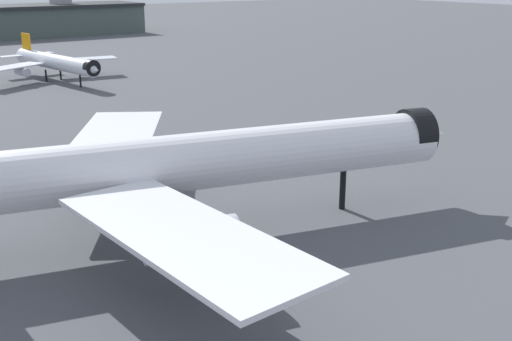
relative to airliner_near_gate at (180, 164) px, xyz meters
The scene contains 3 objects.
ground 8.31m from the airliner_near_gate, 165.76° to the right, with size 900.00×900.00×0.00m, color #4C4F54.
airliner_near_gate is the anchor object (origin of this frame).
airliner_far_taxiway 106.14m from the airliner_near_gate, 79.72° to the left, with size 36.71×40.75×11.19m.
Camera 1 is at (-25.87, -55.61, 27.20)m, focal length 43.92 mm.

